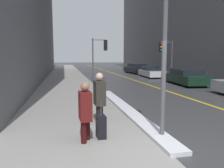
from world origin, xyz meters
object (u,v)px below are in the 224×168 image
Objects in this scene: pedestrian_in_glasses at (99,96)px; parked_car_white at (152,72)px; pedestrian_nearside at (85,109)px; parked_car_black at (137,69)px; traffic_light_far at (165,51)px; rolling_suitcase at (101,127)px; parked_car_dark_green at (186,77)px; traffic_light_near at (101,50)px; lamp_post at (165,36)px.

parked_car_white is at bearing 149.33° from pedestrian_in_glasses.
pedestrian_nearside is 0.93× the size of pedestrian_in_glasses.
pedestrian_in_glasses is 0.32× the size of parked_car_black.
pedestrian_in_glasses is 21.57m from parked_car_black.
traffic_light_far is 16.28m from rolling_suitcase.
parked_car_dark_green is 6.33m from parked_car_white.
pedestrian_nearside is 0.35× the size of parked_car_white.
pedestrian_in_glasses is at bearing -97.13° from traffic_light_near.
lamp_post is 4.53× the size of rolling_suitcase.
pedestrian_in_glasses is at bearing 154.82° from parked_car_black.
pedestrian_nearside is 1.53m from pedestrian_in_glasses.
lamp_post is 2.81m from rolling_suitcase.
parked_car_black is (8.62, 21.43, -0.23)m from pedestrian_nearside.
lamp_post is at bearing 82.45° from pedestrian_nearside.
pedestrian_in_glasses reaches higher than pedestrian_nearside.
pedestrian_nearside is at bearing -98.53° from traffic_light_near.
traffic_light_near is at bearing 139.84° from parked_car_black.
traffic_light_far is at bearing 146.01° from rolling_suitcase.
parked_car_black is 22.79m from rolling_suitcase.
parked_car_dark_green is (8.59, 9.78, -0.25)m from pedestrian_nearside.
rolling_suitcase is (0.42, 0.17, -0.53)m from pedestrian_nearside.
parked_car_black reaches higher than parked_car_dark_green.
traffic_light_near is at bearing 63.11° from parked_car_dark_green.
traffic_light_far is at bearing 144.06° from pedestrian_in_glasses.
parked_car_black is (0.17, 5.32, 0.06)m from parked_car_white.
traffic_light_far is 0.78× the size of parked_car_dark_green.
parked_car_black is 5.26× the size of rolling_suitcase.
lamp_post is 13.64m from traffic_light_near.
pedestrian_nearside is (-8.83, -13.91, -1.78)m from traffic_light_far.
traffic_light_near is 13.83m from pedestrian_nearside.
parked_car_dark_green is at bearing 137.12° from rolling_suitcase.
pedestrian_nearside is 0.32× the size of parked_car_dark_green.
traffic_light_near is 13.67m from rolling_suitcase.
pedestrian_in_glasses is 0.35× the size of parked_car_dark_green.
parked_car_dark_green is at bearing -29.12° from traffic_light_near.
parked_car_dark_green is 11.65m from parked_car_black.
lamp_post is at bearing 161.98° from parked_car_white.
traffic_light_far is 0.86× the size of parked_car_white.
parked_car_white is (-0.38, 2.20, -2.07)m from traffic_light_far.
lamp_post is 1.19× the size of traffic_light_far.
parked_car_black reaches higher than rolling_suitcase.
pedestrian_nearside is 23.10m from parked_car_black.
traffic_light_far is at bearing 6.79° from traffic_light_near.
lamp_post is at bearing 38.62° from pedestrian_in_glasses.
pedestrian_nearside is at bearing 62.76° from traffic_light_far.
parked_car_dark_green reaches higher than rolling_suitcase.
rolling_suitcase is at bearing -96.92° from traffic_light_near.
lamp_post reaches higher than parked_car_black.
traffic_light_near is 2.47× the size of pedestrian_nearside.
traffic_light_near is 7.30m from parked_car_dark_green.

